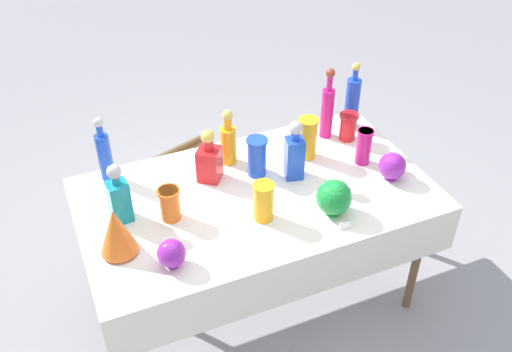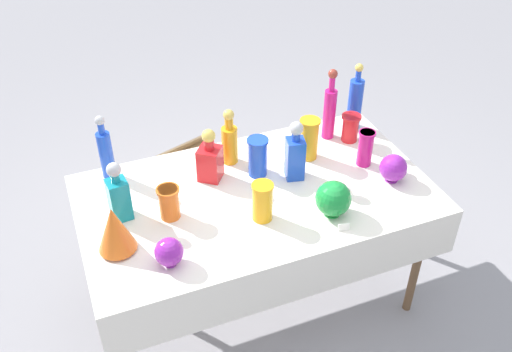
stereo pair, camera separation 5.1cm
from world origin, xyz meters
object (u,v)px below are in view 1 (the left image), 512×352
(tall_bottle_3, at_px, (228,141))
(slender_vase_1, at_px, (170,203))
(slender_vase_5, at_px, (308,137))
(square_decanter_1, at_px, (119,197))
(square_decanter_2, at_px, (294,153))
(slender_vase_4, at_px, (263,201))
(tall_bottle_1, at_px, (327,109))
(fluted_vase_0, at_px, (116,231))
(cardboard_box_behind_left, at_px, (185,182))
(round_bowl_0, at_px, (172,253))
(slender_vase_3, at_px, (364,146))
(square_decanter_0, at_px, (209,160))
(tall_bottle_2, at_px, (352,101))
(tall_bottle_0, at_px, (104,153))
(slender_vase_2, at_px, (257,156))
(round_bowl_1, at_px, (392,166))
(slender_vase_0, at_px, (348,126))
(round_bowl_2, at_px, (334,197))

(tall_bottle_3, distance_m, slender_vase_1, 0.51)
(tall_bottle_3, xyz_separation_m, slender_vase_5, (0.39, -0.12, -0.01))
(square_decanter_1, relative_size, square_decanter_2, 0.95)
(slender_vase_4, bearing_deg, tall_bottle_1, 39.94)
(fluted_vase_0, height_order, cardboard_box_behind_left, fluted_vase_0)
(tall_bottle_1, xyz_separation_m, slender_vase_1, (-0.98, -0.33, -0.08))
(tall_bottle_1, xyz_separation_m, round_bowl_0, (-1.06, -0.62, -0.10))
(tall_bottle_3, distance_m, slender_vase_3, 0.69)
(slender_vase_1, distance_m, slender_vase_3, 1.03)
(slender_vase_5, bearing_deg, square_decanter_0, 178.09)
(tall_bottle_2, height_order, tall_bottle_3, tall_bottle_2)
(tall_bottle_0, xyz_separation_m, slender_vase_2, (0.69, -0.26, -0.04))
(slender_vase_1, relative_size, slender_vase_3, 0.83)
(slender_vase_5, bearing_deg, fluted_vase_0, -163.21)
(fluted_vase_0, bearing_deg, slender_vase_5, 16.79)
(slender_vase_1, bearing_deg, slender_vase_4, -23.27)
(tall_bottle_0, distance_m, slender_vase_2, 0.74)
(square_decanter_1, height_order, round_bowl_1, square_decanter_1)
(slender_vase_4, bearing_deg, round_bowl_1, 1.93)
(round_bowl_0, bearing_deg, slender_vase_2, 37.88)
(square_decanter_0, distance_m, round_bowl_0, 0.61)
(tall_bottle_1, height_order, slender_vase_2, tall_bottle_1)
(square_decanter_2, xyz_separation_m, slender_vase_3, (0.38, -0.03, -0.04))
(square_decanter_2, bearing_deg, slender_vase_2, 151.13)
(tall_bottle_1, bearing_deg, slender_vase_3, -79.93)
(tall_bottle_2, xyz_separation_m, tall_bottle_3, (-0.76, -0.06, -0.03))
(square_decanter_0, relative_size, slender_vase_2, 1.37)
(slender_vase_0, bearing_deg, tall_bottle_3, 175.42)
(fluted_vase_0, xyz_separation_m, round_bowl_0, (0.18, -0.17, -0.05))
(slender_vase_1, bearing_deg, tall_bottle_2, 17.63)
(slender_vase_0, relative_size, round_bowl_2, 0.88)
(slender_vase_5, xyz_separation_m, round_bowl_2, (-0.10, -0.45, -0.03))
(square_decanter_2, height_order, slender_vase_5, square_decanter_2)
(square_decanter_2, relative_size, round_bowl_2, 1.83)
(square_decanter_0, xyz_separation_m, square_decanter_1, (-0.47, -0.13, 0.02))
(slender_vase_1, xyz_separation_m, slender_vase_3, (1.03, 0.03, 0.02))
(slender_vase_0, relative_size, slender_vase_4, 0.80)
(square_decanter_1, bearing_deg, slender_vase_3, -2.31)
(tall_bottle_0, bearing_deg, square_decanter_0, -23.87)
(tall_bottle_1, relative_size, slender_vase_3, 2.10)
(slender_vase_5, distance_m, fluted_vase_0, 1.10)
(square_decanter_2, xyz_separation_m, slender_vase_1, (-0.65, -0.06, -0.05))
(tall_bottle_2, bearing_deg, slender_vase_1, -162.37)
(slender_vase_0, height_order, round_bowl_0, slender_vase_0)
(square_decanter_0, bearing_deg, square_decanter_1, -164.58)
(slender_vase_2, bearing_deg, round_bowl_2, -63.64)
(slender_vase_5, bearing_deg, slender_vase_0, 12.49)
(square_decanter_2, distance_m, slender_vase_5, 0.19)
(fluted_vase_0, distance_m, round_bowl_2, 0.97)
(slender_vase_3, xyz_separation_m, round_bowl_0, (-1.11, -0.32, -0.04))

